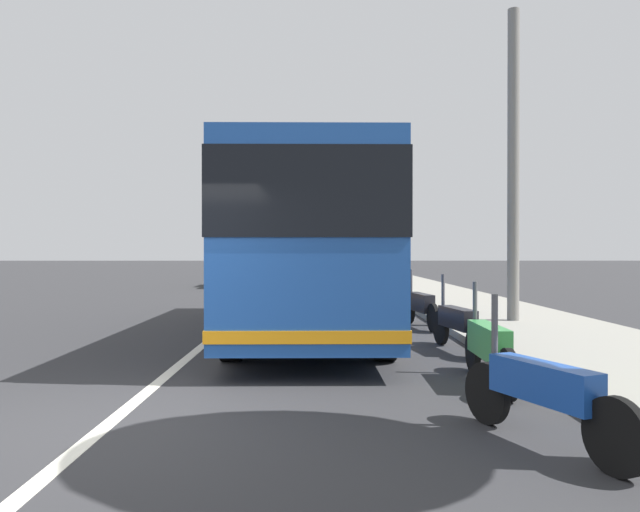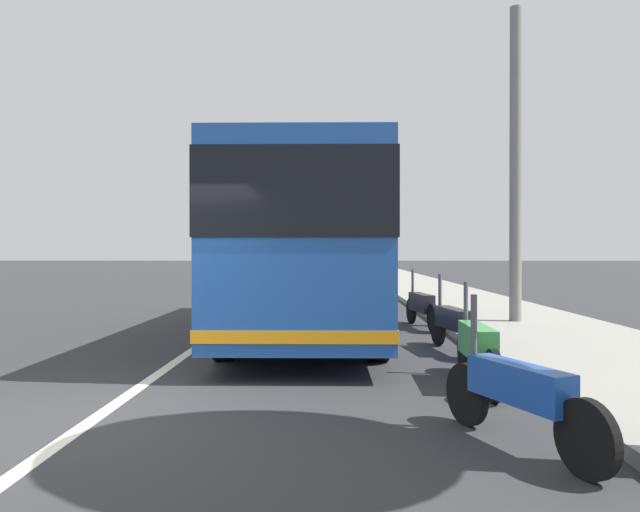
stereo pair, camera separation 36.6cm
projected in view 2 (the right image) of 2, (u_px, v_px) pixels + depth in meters
ground_plane at (87, 424)px, 5.80m from camera, size 220.00×220.00×0.00m
sidewalk_curb at (491, 313)px, 15.66m from camera, size 110.00×3.60×0.14m
lane_divider_line at (243, 315)px, 15.80m from camera, size 110.00×0.16×0.01m
coach_bus at (309, 240)px, 12.39m from camera, size 10.07×2.64×3.21m
motorcycle_mid_row at (518, 394)px, 5.07m from camera, size 1.94×0.85×1.24m
motorcycle_angled at (477, 348)px, 7.45m from camera, size 2.21×0.26×1.24m
motorcycle_by_tree at (453, 324)px, 9.95m from camera, size 2.11×0.41×1.25m
motorcycle_far_end at (421, 306)px, 13.17m from camera, size 2.19×0.41×1.24m
car_oncoming at (269, 266)px, 40.04m from camera, size 4.83×2.24×1.45m
car_ahead_same_lane at (248, 272)px, 29.28m from camera, size 4.65×2.06×1.42m
utility_pole at (516, 167)px, 13.22m from camera, size 0.26×0.26×6.95m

